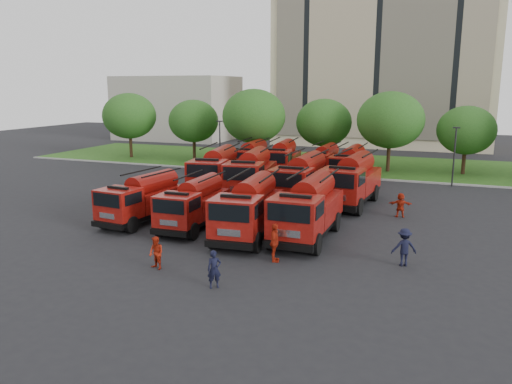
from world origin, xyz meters
TOP-DOWN VIEW (x-y plane):
  - ground at (0.00, 0.00)m, footprint 140.00×140.00m
  - lawn at (0.00, 26.00)m, footprint 70.00×16.00m
  - curb at (0.00, 17.90)m, footprint 70.00×0.30m
  - apartment_building at (2.00, 47.94)m, footprint 30.00×14.18m
  - side_building at (-30.00, 44.00)m, footprint 18.00×12.00m
  - tree_0 at (-24.00, 22.00)m, footprint 6.30×6.30m
  - tree_1 at (-16.00, 23.00)m, footprint 5.71×5.71m
  - tree_2 at (-8.00, 21.50)m, footprint 6.72×6.72m
  - tree_3 at (-1.00, 24.00)m, footprint 5.88×5.88m
  - tree_4 at (6.00, 22.50)m, footprint 6.55×6.55m
  - tree_5 at (13.00, 23.50)m, footprint 5.46×5.46m
  - lamp_post_0 at (-10.00, 17.20)m, footprint 0.60×0.25m
  - lamp_post_1 at (12.00, 17.20)m, footprint 0.60×0.25m
  - fire_truck_0 at (-6.46, -2.06)m, footprint 2.93×6.78m
  - fire_truck_1 at (-2.79, -2.10)m, footprint 2.57×6.57m
  - fire_truck_2 at (1.05, -2.68)m, footprint 3.19×7.51m
  - fire_truck_3 at (4.25, -1.76)m, footprint 2.80×7.53m
  - fire_truck_4 at (-5.74, 7.43)m, footprint 3.96×8.23m
  - fire_truck_5 at (-2.73, 7.31)m, footprint 3.84×8.19m
  - fire_truck_6 at (1.68, 6.23)m, footprint 3.07×7.90m
  - fire_truck_7 at (5.08, 7.22)m, footprint 3.39×8.11m
  - fire_truck_8 at (-6.33, 16.32)m, footprint 2.89×7.21m
  - fire_truck_9 at (-3.20, 16.45)m, footprint 3.29×7.57m
  - fire_truck_10 at (0.71, 17.16)m, footprint 2.61×6.80m
  - fire_truck_11 at (3.52, 15.17)m, footprint 2.75×7.19m
  - firefighter_0 at (2.40, -10.14)m, footprint 0.75×0.71m
  - firefighter_1 at (-1.11, -9.11)m, footprint 0.87×0.68m
  - firefighter_2 at (3.76, -6.14)m, footprint 0.89×1.25m
  - firefighter_3 at (9.75, -4.47)m, footprint 1.34×1.00m
  - firefighter_4 at (-4.21, 3.69)m, footprint 0.95×0.79m
  - firefighter_5 at (8.76, 4.90)m, footprint 1.61×0.92m

SIDE VIEW (x-z plane):
  - ground at x=0.00m, z-range 0.00..0.00m
  - firefighter_0 at x=2.40m, z-range -0.83..0.83m
  - firefighter_1 at x=-1.11m, z-range -0.79..0.79m
  - firefighter_2 at x=3.76m, z-range -0.96..0.96m
  - firefighter_3 at x=9.75m, z-range -0.93..0.93m
  - firefighter_4 at x=-4.21m, z-range -0.84..0.84m
  - firefighter_5 at x=8.76m, z-range -0.82..0.82m
  - lawn at x=0.00m, z-range 0.00..0.12m
  - curb at x=0.00m, z-range 0.00..0.14m
  - fire_truck_1 at x=-2.79m, z-range 0.01..2.97m
  - fire_truck_0 at x=-6.46m, z-range 0.01..3.01m
  - fire_truck_10 at x=0.71m, z-range 0.01..3.08m
  - fire_truck_8 at x=-6.33m, z-range 0.01..3.24m
  - fire_truck_11 at x=3.52m, z-range 0.01..3.26m
  - fire_truck_2 at x=1.05m, z-range 0.01..3.34m
  - fire_truck_9 at x=-3.20m, z-range 0.01..3.36m
  - fire_truck_3 at x=4.25m, z-range 0.01..3.43m
  - fire_truck_6 at x=1.68m, z-range 0.01..3.57m
  - fire_truck_5 at x=-2.73m, z-range 0.01..3.60m
  - fire_truck_4 at x=-5.74m, z-range 0.01..3.61m
  - fire_truck_7 at x=5.08m, z-range 0.01..3.62m
  - lamp_post_0 at x=-10.00m, z-range 0.34..5.45m
  - lamp_post_1 at x=12.00m, z-range 0.34..5.45m
  - tree_5 at x=13.00m, z-range 1.01..7.69m
  - tree_1 at x=-16.00m, z-range 1.06..8.04m
  - tree_3 at x=-1.00m, z-range 1.09..8.28m
  - side_building at x=-30.00m, z-range 0.00..10.00m
  - tree_0 at x=-24.00m, z-range 1.17..8.87m
  - tree_4 at x=6.00m, z-range 1.21..9.23m
  - tree_2 at x=-8.00m, z-range 1.25..9.46m
  - apartment_building at x=2.00m, z-range 0.00..25.00m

